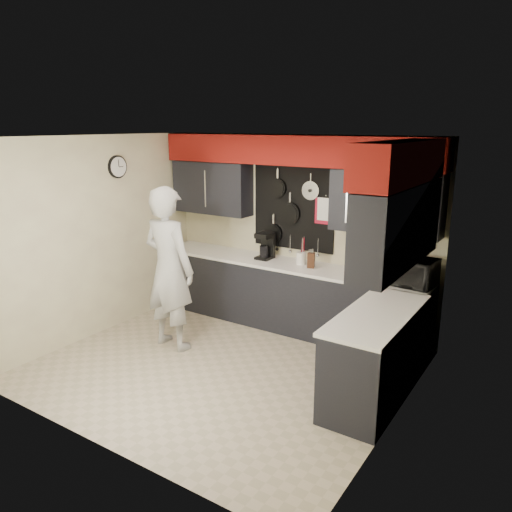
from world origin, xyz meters
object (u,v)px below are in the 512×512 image
Objects in this scene: microwave at (410,271)px; coffee_maker at (266,245)px; knife_block at (311,260)px; person at (169,269)px; utensil_crock at (301,258)px.

coffee_maker is (-2.02, 0.09, 0.03)m from microwave.
person reaches higher than knife_block.
person is at bearing -111.68° from coffee_maker.
knife_block is at bearing -131.52° from person.
microwave is 1.28m from knife_block.
coffee_maker reaches higher than microwave.
utensil_crock is at bearing 0.18° from coffee_maker.
coffee_maker is at bearing -108.47° from person.
person is at bearing -148.07° from microwave.
utensil_crock is 0.56m from coffee_maker.
knife_block is (-1.28, 0.02, -0.06)m from microwave.
utensil_crock is 1.75m from person.
coffee_maker reaches higher than utensil_crock.
knife_block is 0.53× the size of coffee_maker.
microwave is at bearing -2.44° from coffee_maker.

